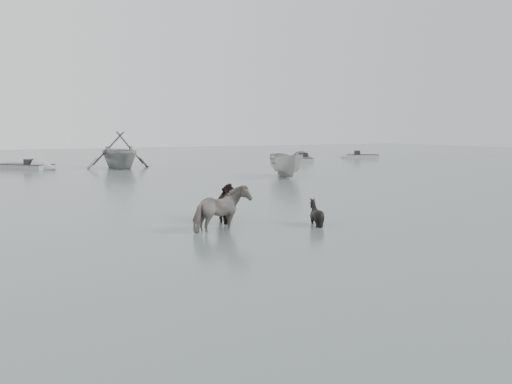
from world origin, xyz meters
The scene contains 9 objects.
ground centered at (0.00, 0.00, 0.00)m, with size 140.00×140.00×0.00m, color #4F5E5A.
pony_pinto centered at (-0.76, 0.07, 0.75)m, with size 0.80×1.77×1.49m, color black.
pony_dark centered at (0.26, 1.56, 0.71)m, with size 1.40×1.20×1.41m, color black.
pony_black centered at (2.18, -0.43, 0.56)m, with size 0.91×1.02×1.12m, color black.
rowboat_trail centered at (3.88, 26.65, 1.41)m, with size 4.64×5.37×2.83m, color gray.
boat_small centered at (10.45, 14.31, 0.82)m, with size 1.60×4.26×1.65m, color #A5A5A1.
skiff_port centered at (20.40, 27.41, 0.38)m, with size 4.98×1.60×0.75m, color #AAACA9, non-canonical shape.
skiff_mid centered at (-2.29, 29.15, 0.38)m, with size 5.85×1.60×0.75m, color #9B9D9B, non-canonical shape.
skiff_star centered at (28.63, 29.12, 0.38)m, with size 4.23×1.60×0.75m, color beige, non-canonical shape.
Camera 1 is at (-7.78, -14.46, 2.91)m, focal length 40.00 mm.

